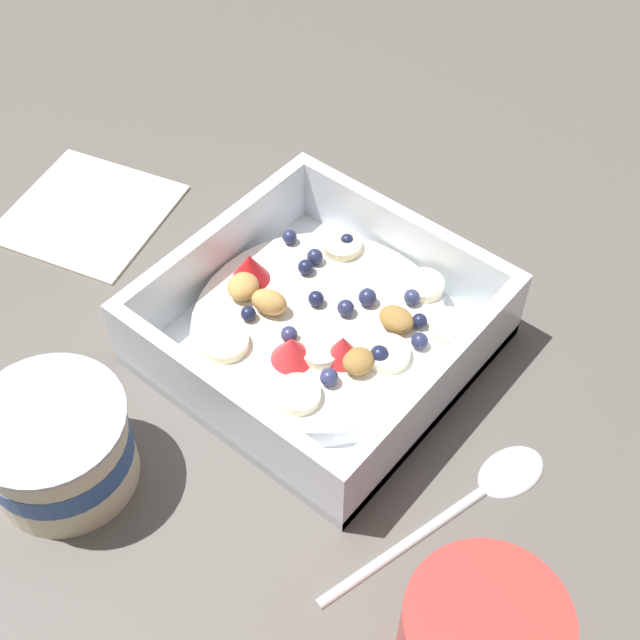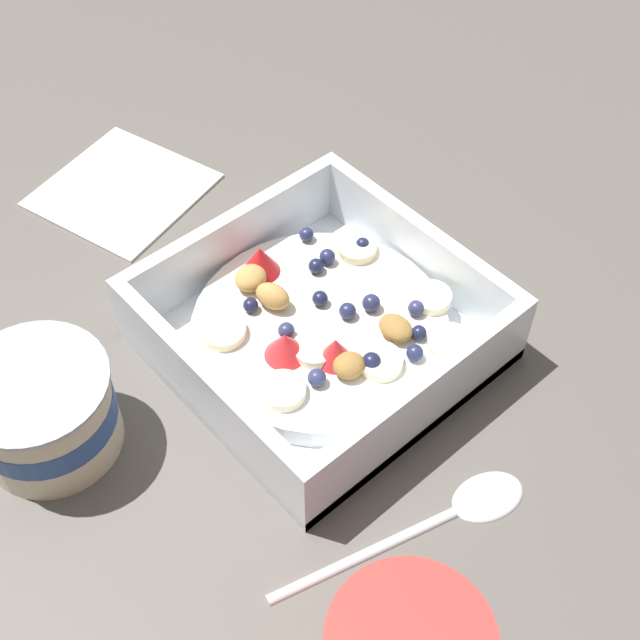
# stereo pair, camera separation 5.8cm
# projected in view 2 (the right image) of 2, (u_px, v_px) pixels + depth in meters

# --- Properties ---
(ground_plane) EXTENTS (2.40, 2.40, 0.00)m
(ground_plane) POSITION_uv_depth(u_px,v_px,m) (293.00, 346.00, 0.61)
(ground_plane) COLOR #56514C
(fruit_bowl) EXTENTS (0.20, 0.20, 0.06)m
(fruit_bowl) POSITION_uv_depth(u_px,v_px,m) (320.00, 330.00, 0.59)
(fruit_bowl) COLOR white
(fruit_bowl) RESTS_ON ground
(spoon) EXTENTS (0.06, 0.17, 0.01)m
(spoon) POSITION_uv_depth(u_px,v_px,m) (452.00, 511.00, 0.52)
(spoon) COLOR silver
(spoon) RESTS_ON ground
(yogurt_cup) EXTENTS (0.09, 0.09, 0.06)m
(yogurt_cup) POSITION_uv_depth(u_px,v_px,m) (43.00, 411.00, 0.53)
(yogurt_cup) COLOR beige
(yogurt_cup) RESTS_ON ground
(folded_napkin) EXTENTS (0.15, 0.15, 0.01)m
(folded_napkin) POSITION_uv_depth(u_px,v_px,m) (124.00, 188.00, 0.71)
(folded_napkin) COLOR silver
(folded_napkin) RESTS_ON ground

